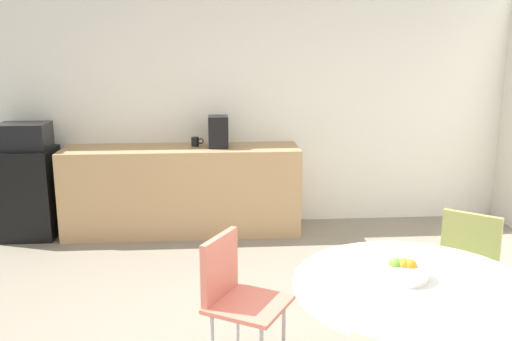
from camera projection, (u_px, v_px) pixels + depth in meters
The scene contains 10 objects.
wall_back at pixel (235, 104), 5.82m from camera, with size 6.00×0.10×2.60m, color white.
counter_block at pixel (183, 190), 5.63m from camera, with size 2.41×0.60×0.90m, color tan.
mini_fridge at pixel (29, 193), 5.52m from camera, with size 0.54×0.54×0.91m, color black.
microwave at pixel (24, 136), 5.39m from camera, with size 0.48×0.38×0.26m, color black.
round_table at pixel (414, 306), 2.72m from camera, with size 1.22×1.22×0.75m.
chair_coral at pixel (234, 288), 3.18m from camera, with size 0.57×0.57×0.83m.
chair_olive at pixel (465, 262), 3.57m from camera, with size 0.59×0.59×0.83m.
fruit_bowl at pixel (403, 271), 2.75m from camera, with size 0.26×0.26×0.11m.
mug_white at pixel (196, 142), 5.60m from camera, with size 0.13×0.08×0.09m.
coffee_maker at pixel (218, 132), 5.52m from camera, with size 0.20×0.24×0.32m, color black.
Camera 1 is at (-0.21, -2.83, 1.90)m, focal length 38.04 mm.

